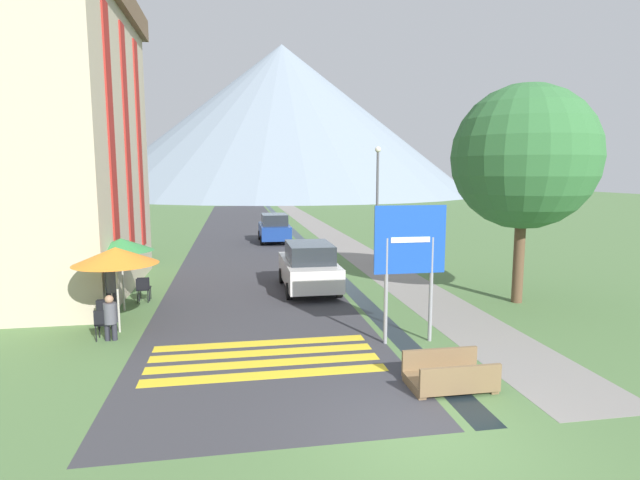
{
  "coord_description": "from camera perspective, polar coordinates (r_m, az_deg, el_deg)",
  "views": [
    {
      "loc": [
        -3.12,
        -7.5,
        4.43
      ],
      "look_at": [
        -0.11,
        10.0,
        2.02
      ],
      "focal_mm": 28.0,
      "sensor_mm": 36.0,
      "label": 1
    }
  ],
  "objects": [
    {
      "name": "ground_plane",
      "position": [
        28.03,
        -3.25,
        -1.38
      ],
      "size": [
        160.0,
        160.0,
        0.0
      ],
      "primitive_type": "plane",
      "color": "#517542"
    },
    {
      "name": "road",
      "position": [
        37.77,
        -8.75,
        0.9
      ],
      "size": [
        6.4,
        60.0,
        0.01
      ],
      "color": "#38383D",
      "rests_on": "ground_plane"
    },
    {
      "name": "footpath",
      "position": [
        38.36,
        0.4,
        1.1
      ],
      "size": [
        2.2,
        60.0,
        0.01
      ],
      "color": "gray",
      "rests_on": "ground_plane"
    },
    {
      "name": "drainage_channel",
      "position": [
        38.01,
        -3.17,
        1.02
      ],
      "size": [
        0.6,
        60.0,
        0.0
      ],
      "color": "black",
      "rests_on": "ground_plane"
    },
    {
      "name": "crosswalk_marking",
      "position": [
        12.38,
        -6.42,
        -13.24
      ],
      "size": [
        5.44,
        2.54,
        0.01
      ],
      "color": "yellow",
      "rests_on": "ground_plane"
    },
    {
      "name": "mountain_distant",
      "position": [
        105.43,
        -4.32,
        13.47
      ],
      "size": [
        76.45,
        76.45,
        30.04
      ],
      "color": "gray",
      "rests_on": "ground_plane"
    },
    {
      "name": "hotel_building",
      "position": [
        20.55,
        -28.09,
        11.18
      ],
      "size": [
        5.37,
        9.34,
        11.09
      ],
      "color": "#BCAD93",
      "rests_on": "ground_plane"
    },
    {
      "name": "road_sign",
      "position": [
        12.99,
        10.22,
        -1.4
      ],
      "size": [
        1.89,
        0.11,
        3.6
      ],
      "color": "gray",
      "rests_on": "ground_plane"
    },
    {
      "name": "footbridge",
      "position": [
        11.05,
        14.56,
        -14.87
      ],
      "size": [
        1.7,
        1.1,
        0.65
      ],
      "color": "brown",
      "rests_on": "ground_plane"
    },
    {
      "name": "parked_car_near",
      "position": [
        18.82,
        -1.28,
        -3.04
      ],
      "size": [
        1.98,
        4.34,
        1.82
      ],
      "color": "silver",
      "rests_on": "ground_plane"
    },
    {
      "name": "parked_car_far",
      "position": [
        31.95,
        -5.25,
        1.37
      ],
      "size": [
        1.92,
        4.11,
        1.82
      ],
      "color": "navy",
      "rests_on": "ground_plane"
    },
    {
      "name": "cafe_chair_far_left",
      "position": [
        18.17,
        -19.6,
        -5.17
      ],
      "size": [
        0.4,
        0.4,
        0.85
      ],
      "rotation": [
        0.0,
        0.0,
        0.29
      ],
      "color": "black",
      "rests_on": "ground_plane"
    },
    {
      "name": "cafe_chair_near_right",
      "position": [
        15.6,
        -23.37,
        -7.46
      ],
      "size": [
        0.4,
        0.4,
        0.85
      ],
      "rotation": [
        0.0,
        0.0,
        -0.26
      ],
      "color": "black",
      "rests_on": "ground_plane"
    },
    {
      "name": "cafe_chair_nearest",
      "position": [
        14.53,
        -23.54,
        -8.56
      ],
      "size": [
        0.4,
        0.4,
        0.85
      ],
      "rotation": [
        0.0,
        0.0,
        -0.24
      ],
      "color": "black",
      "rests_on": "ground_plane"
    },
    {
      "name": "cafe_chair_far_right",
      "position": [
        18.36,
        -19.46,
        -5.03
      ],
      "size": [
        0.4,
        0.4,
        0.85
      ],
      "rotation": [
        0.0,
        0.0,
        0.27
      ],
      "color": "black",
      "rests_on": "ground_plane"
    },
    {
      "name": "cafe_chair_near_left",
      "position": [
        15.71,
        -23.27,
        -7.34
      ],
      "size": [
        0.4,
        0.4,
        0.85
      ],
      "rotation": [
        0.0,
        0.0,
        -0.13
      ],
      "color": "black",
      "rests_on": "ground_plane"
    },
    {
      "name": "cafe_umbrella_front_orange",
      "position": [
        14.76,
        -22.33,
        -1.67
      ],
      "size": [
        2.29,
        2.29,
        2.4
      ],
      "color": "#B7B2A8",
      "rests_on": "ground_plane"
    },
    {
      "name": "cafe_umbrella_middle_green",
      "position": [
        17.03,
        -21.79,
        -0.51
      ],
      "size": [
        2.0,
        2.0,
        2.36
      ],
      "color": "#B7B2A8",
      "rests_on": "ground_plane"
    },
    {
      "name": "person_seated_near",
      "position": [
        14.43,
        -22.87,
        -7.95
      ],
      "size": [
        0.32,
        0.32,
        1.23
      ],
      "color": "#282833",
      "rests_on": "ground_plane"
    },
    {
      "name": "person_standing_terrace",
      "position": [
        16.04,
        -22.73,
        -5.14
      ],
      "size": [
        0.32,
        0.32,
        1.76
      ],
      "color": "#282833",
      "rests_on": "ground_plane"
    },
    {
      "name": "streetlamp",
      "position": [
        23.8,
        6.56,
        4.97
      ],
      "size": [
        0.28,
        0.28,
        5.63
      ],
      "color": "#515156",
      "rests_on": "ground_plane"
    },
    {
      "name": "tree_by_path",
      "position": [
        18.05,
        22.3,
        8.72
      ],
      "size": [
        4.78,
        4.78,
        7.32
      ],
      "color": "brown",
      "rests_on": "ground_plane"
    }
  ]
}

